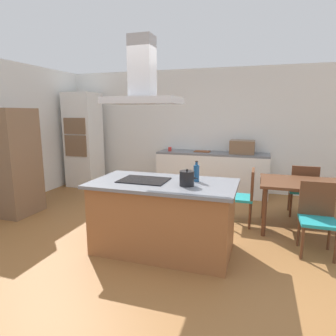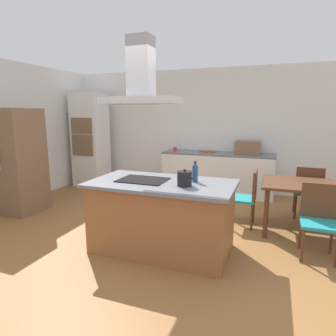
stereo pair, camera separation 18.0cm
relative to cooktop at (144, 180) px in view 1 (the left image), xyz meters
name	(u,v)px [view 1 (the left image)]	position (x,y,z in m)	size (l,w,h in m)	color
ground	(190,212)	(0.26, 1.50, -0.91)	(16.00, 16.00, 0.00)	#936033
wall_back	(209,130)	(0.26, 3.25, 0.44)	(7.20, 0.10, 2.70)	white
wall_left	(8,134)	(-3.19, 1.00, 0.44)	(0.10, 8.80, 2.70)	white
kitchen_island	(163,216)	(0.26, 0.00, -0.45)	(1.80, 0.98, 0.90)	#995B33
cooktop	(144,180)	(0.00, 0.00, 0.00)	(0.60, 0.44, 0.01)	black
tea_kettle	(187,178)	(0.58, -0.09, 0.08)	(0.22, 0.17, 0.20)	black
olive_oil_bottle	(196,173)	(0.64, 0.16, 0.10)	(0.07, 0.07, 0.26)	navy
back_counter	(212,173)	(0.41, 2.88, -0.46)	(2.36, 0.62, 0.90)	white
countertop_microwave	(242,147)	(1.03, 2.88, 0.13)	(0.50, 0.38, 0.28)	brown
coffee_mug_red	(170,149)	(-0.54, 2.82, 0.04)	(0.08, 0.08, 0.09)	red
cutting_board	(202,151)	(0.17, 2.93, 0.00)	(0.34, 0.24, 0.02)	brown
wall_oven_stack	(84,140)	(-2.64, 2.65, 0.20)	(0.70, 0.66, 2.20)	white
refrigerator	(9,162)	(-2.72, 0.53, 0.00)	(0.80, 0.73, 1.82)	brown
dining_table	(310,188)	(2.11, 1.21, -0.24)	(1.40, 0.90, 0.75)	#59331E
chair_at_left_end	(245,193)	(1.20, 1.21, -0.40)	(0.42, 0.42, 0.89)	teal
chair_facing_island	(317,213)	(2.11, 0.55, -0.40)	(0.42, 0.42, 0.89)	teal
chair_facing_back_wall	(303,187)	(2.11, 1.88, -0.40)	(0.42, 0.42, 0.89)	teal
range_hood	(142,82)	(0.00, 0.00, 1.20)	(0.90, 0.55, 0.78)	#ADADB2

